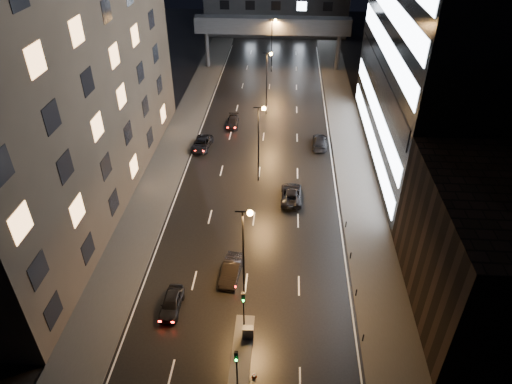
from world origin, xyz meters
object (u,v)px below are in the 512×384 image
(car_away_d, at_px, (233,122))
(car_toward_a, at_px, (291,194))
(car_away_c, at_px, (202,144))
(car_toward_b, at_px, (320,142))
(car_away_b, at_px, (231,270))
(utility_cabinet, at_px, (248,332))
(car_away_a, at_px, (172,303))

(car_away_d, distance_m, car_toward_a, 21.26)
(car_toward_a, bearing_deg, car_away_d, -64.20)
(car_away_c, height_order, car_toward_b, car_toward_b)
(car_away_c, xyz_separation_m, car_away_d, (3.61, 7.45, -0.07))
(car_away_b, relative_size, car_away_c, 0.91)
(car_toward_b, distance_m, utility_cabinet, 34.69)
(car_toward_a, xyz_separation_m, utility_cabinet, (-3.49, -20.38, 0.01))
(car_toward_a, xyz_separation_m, car_toward_b, (4.00, 13.50, 0.00))
(car_toward_b, bearing_deg, car_away_c, 9.29)
(car_away_d, height_order, car_toward_b, car_toward_b)
(car_toward_a, bearing_deg, car_toward_b, -106.18)
(car_away_b, height_order, car_away_c, car_away_b)
(car_away_c, relative_size, utility_cabinet, 4.30)
(car_away_d, bearing_deg, utility_cabinet, -84.15)
(car_away_d, xyz_separation_m, car_toward_a, (9.15, -19.19, 0.10))
(car_away_a, height_order, car_toward_a, car_toward_a)
(car_toward_a, bearing_deg, car_away_a, 59.54)
(car_away_c, distance_m, car_away_d, 8.28)
(car_away_a, relative_size, car_toward_a, 0.79)
(car_away_c, relative_size, car_away_d, 1.16)
(car_away_d, height_order, car_toward_a, car_toward_a)
(car_away_c, relative_size, car_toward_b, 1.00)
(car_away_b, height_order, car_toward_b, car_away_b)
(car_away_c, height_order, car_toward_a, car_toward_a)
(car_away_c, bearing_deg, car_toward_a, -37.11)
(car_toward_b, bearing_deg, car_away_a, 68.33)
(utility_cabinet, bearing_deg, car_away_b, 105.64)
(car_away_b, xyz_separation_m, car_away_c, (-7.07, 24.98, -0.06))
(car_toward_a, distance_m, car_toward_b, 14.08)
(car_away_d, bearing_deg, car_toward_b, -25.71)
(car_away_c, height_order, car_away_d, car_away_c)
(utility_cabinet, bearing_deg, car_away_c, 104.60)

